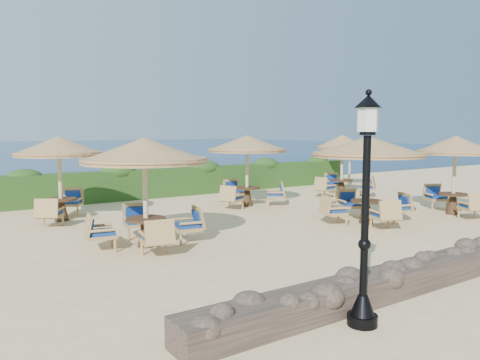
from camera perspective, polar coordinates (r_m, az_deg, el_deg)
ground at (r=15.25m, az=7.43°, el=-4.67°), size 120.00×120.00×0.00m
sea at (r=81.89m, az=-26.99°, el=3.38°), size 160.00×160.00×0.00m
hedge at (r=21.05m, az=-5.59°, el=-0.06°), size 18.00×0.90×1.20m
lamp_post at (r=6.89m, az=15.00°, el=-4.74°), size 0.44×0.44×3.31m
extra_parasol at (r=24.18m, az=13.27°, el=4.32°), size 2.30×2.30×2.41m
cafe_set_0 at (r=11.47m, az=-11.52°, el=1.23°), size 3.05×3.05×2.65m
cafe_set_1 at (r=14.64m, az=15.29°, el=2.42°), size 3.39×3.39×2.65m
cafe_set_2 at (r=17.28m, az=24.74°, el=2.61°), size 2.54×2.82×2.65m
cafe_set_3 at (r=15.55m, az=-21.18°, el=2.55°), size 2.68×2.77×2.65m
cafe_set_4 at (r=17.46m, az=0.86°, el=3.15°), size 2.94×2.94×2.65m
cafe_set_5 at (r=20.66m, az=12.34°, el=2.93°), size 2.55×2.77×2.65m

